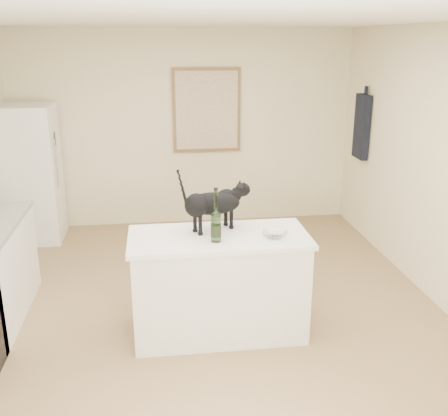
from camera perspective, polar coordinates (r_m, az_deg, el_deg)
floor at (r=4.91m, az=-2.01°, el=-12.06°), size 5.50×5.50×0.00m
ceiling at (r=4.25m, az=-2.42°, el=19.91°), size 5.50×5.50×0.00m
wall_back at (r=7.08m, az=-4.34°, el=8.55°), size 4.50×0.00×4.50m
wall_front at (r=1.92m, az=6.13°, el=-19.22°), size 4.50×0.00×4.50m
island_base at (r=4.54m, az=-0.55°, el=-8.54°), size 1.44×0.67×0.86m
island_top at (r=4.35m, az=-0.57°, el=-3.23°), size 1.50×0.70×0.04m
fridge at (r=6.95m, az=-20.34°, el=3.50°), size 0.68×0.68×1.70m
artwork_frame at (r=7.04m, az=-1.90°, el=10.59°), size 0.90×0.03×1.10m
artwork_canvas at (r=7.02m, az=-1.88°, el=10.57°), size 0.82×0.00×1.02m
hanging_garment at (r=6.87m, az=14.78°, el=8.56°), size 0.08×0.34×0.80m
black_cat at (r=4.39m, az=-1.30°, el=0.17°), size 0.63×0.42×0.43m
wine_bottle at (r=4.15m, az=-0.89°, el=-1.13°), size 0.11×0.11×0.39m
glass_bowl at (r=4.31m, az=5.53°, el=-2.90°), size 0.26×0.26×0.05m
fridge_paper at (r=6.78m, az=-17.91°, el=7.23°), size 0.04×0.12×0.16m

